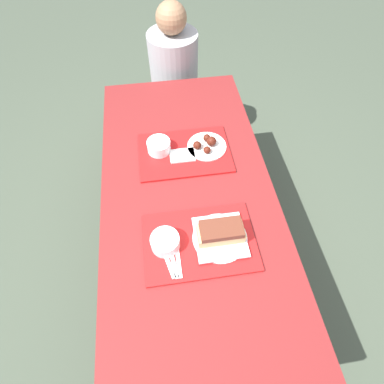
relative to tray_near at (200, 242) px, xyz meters
name	(u,v)px	position (x,y,z in m)	size (l,w,h in m)	color
ground_plane	(190,261)	(-0.01, 0.22, -0.75)	(12.00, 12.00, 0.00)	#424C3D
picnic_table	(189,210)	(-0.01, 0.22, -0.10)	(0.80, 1.78, 0.75)	maroon
picnic_bench_far	(170,107)	(-0.01, 1.33, -0.39)	(0.76, 0.28, 0.43)	maroon
tray_near	(200,242)	(0.00, 0.00, 0.00)	(0.46, 0.32, 0.01)	red
tray_far	(185,153)	(0.00, 0.49, 0.00)	(0.46, 0.32, 0.01)	red
bowl_coleslaw_near	(165,242)	(-0.14, 0.00, 0.04)	(0.12, 0.12, 0.06)	white
brisket_sandwich_plate	(220,234)	(0.08, 0.00, 0.04)	(0.22, 0.22, 0.09)	white
plastic_fork_near	(172,258)	(-0.12, -0.06, 0.01)	(0.04, 0.17, 0.00)	white
plastic_knife_near	(178,257)	(-0.10, -0.06, 0.01)	(0.02, 0.17, 0.00)	white
plastic_spoon_near	(167,259)	(-0.14, -0.06, 0.01)	(0.06, 0.17, 0.00)	white
condiment_packet	(199,225)	(0.01, 0.07, 0.01)	(0.04, 0.03, 0.01)	#A59E93
bowl_coleslaw_far	(159,146)	(-0.12, 0.52, 0.04)	(0.12, 0.12, 0.06)	white
wings_plate_far	(207,145)	(0.12, 0.51, 0.02)	(0.20, 0.20, 0.06)	white
napkin_far	(183,155)	(-0.01, 0.47, 0.01)	(0.12, 0.09, 0.01)	white
person_seated_across	(174,65)	(0.04, 1.33, -0.04)	(0.32, 0.32, 0.68)	#9E9EA3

